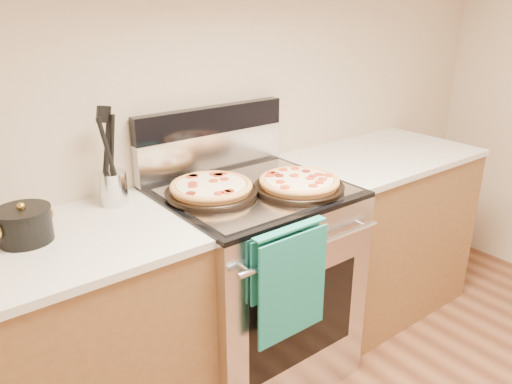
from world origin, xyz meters
TOP-DOWN VIEW (x-y plane):
  - wall_back at (0.00, 2.00)m, footprint 4.00×0.00m
  - range_body at (0.00, 1.65)m, footprint 0.76×0.68m
  - oven_window at (0.00, 1.31)m, footprint 0.56×0.01m
  - cooktop at (0.00, 1.65)m, footprint 0.76×0.68m
  - backsplash_lower at (0.00, 1.96)m, footprint 0.76×0.06m
  - backsplash_upper at (0.00, 1.96)m, footprint 0.76×0.06m
  - oven_handle at (0.00, 1.27)m, footprint 0.70×0.03m
  - dish_towel at (-0.12, 1.27)m, footprint 0.32×0.05m
  - foil_sheet at (0.00, 1.62)m, footprint 0.70×0.55m
  - cabinet_left at (-0.88, 1.68)m, footprint 1.00×0.62m
  - countertop_left at (-0.88, 1.68)m, footprint 1.02×0.64m
  - cabinet_right at (0.88, 1.68)m, footprint 1.00×0.62m
  - countertop_right at (0.88, 1.68)m, footprint 1.02×0.64m
  - pepperoni_pizza_back at (-0.18, 1.69)m, footprint 0.39×0.39m
  - pepperoni_pizza_front at (0.14, 1.52)m, footprint 0.45×0.45m
  - utensil_crock at (-0.52, 1.87)m, footprint 0.13×0.13m
  - saucepan at (-0.88, 1.75)m, footprint 0.22×0.22m

SIDE VIEW (x-z plane):
  - cabinet_left at x=-0.88m, z-range 0.00..0.88m
  - cabinet_right at x=0.88m, z-range 0.00..0.88m
  - range_body at x=0.00m, z-range 0.00..0.90m
  - oven_window at x=0.00m, z-range 0.25..0.65m
  - dish_towel at x=-0.12m, z-range 0.49..0.91m
  - oven_handle at x=0.00m, z-range 0.79..0.81m
  - countertop_left at x=-0.88m, z-range 0.88..0.91m
  - countertop_right at x=0.88m, z-range 0.88..0.91m
  - cooktop at x=0.00m, z-range 0.90..0.92m
  - foil_sheet at x=0.00m, z-range 0.92..0.93m
  - pepperoni_pizza_back at x=-0.18m, z-range 0.93..0.98m
  - pepperoni_pizza_front at x=0.14m, z-range 0.93..0.98m
  - saucepan at x=-0.88m, z-range 0.91..1.02m
  - utensil_crock at x=-0.52m, z-range 0.91..1.04m
  - backsplash_lower at x=0.00m, z-range 0.92..1.10m
  - backsplash_upper at x=0.00m, z-range 1.10..1.22m
  - wall_back at x=0.00m, z-range -0.65..3.35m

